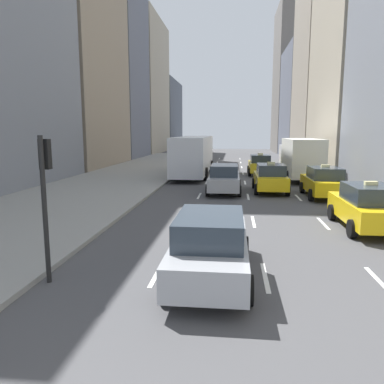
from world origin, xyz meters
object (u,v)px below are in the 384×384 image
(taxi_lead, at_px, (270,178))
(taxi_second, at_px, (260,165))
(sedan_silver_behind, at_px, (224,178))
(traffic_light_pole, at_px, (45,185))
(taxi_third, at_px, (323,182))
(city_bus, at_px, (194,154))
(sedan_black_near, at_px, (210,245))
(taxi_fourth, at_px, (367,207))
(box_truck, at_px, (300,157))

(taxi_lead, xyz_separation_m, taxi_second, (0.00, 9.35, 0.00))
(sedan_silver_behind, distance_m, traffic_light_pole, 14.77)
(taxi_third, relative_size, city_bus, 0.38)
(traffic_light_pole, bearing_deg, sedan_black_near, 9.10)
(taxi_lead, bearing_deg, sedan_silver_behind, -168.28)
(taxi_second, relative_size, taxi_fourth, 1.00)
(taxi_third, bearing_deg, taxi_fourth, -90.00)
(sedan_black_near, distance_m, sedan_silver_behind, 13.52)
(taxi_lead, xyz_separation_m, taxi_fourth, (2.80, -8.65, 0.00))
(box_truck, bearing_deg, taxi_fourth, -90.00)
(sedan_black_near, relative_size, traffic_light_pole, 1.34)
(box_truck, relative_size, traffic_light_pole, 2.33)
(taxi_fourth, bearing_deg, sedan_silver_behind, 124.75)
(sedan_black_near, bearing_deg, city_bus, 97.16)
(taxi_fourth, distance_m, sedan_silver_behind, 9.83)
(box_truck, height_order, traffic_light_pole, traffic_light_pole)
(taxi_lead, bearing_deg, sedan_black_near, -101.23)
(city_bus, xyz_separation_m, box_truck, (8.41, -1.89, -0.08))
(taxi_third, xyz_separation_m, city_bus, (-8.41, 9.90, 0.91))
(taxi_lead, bearing_deg, taxi_second, 90.00)
(taxi_second, relative_size, sedan_black_near, 0.91)
(taxi_second, relative_size, sedan_silver_behind, 0.90)
(taxi_lead, xyz_separation_m, sedan_black_near, (-2.80, -14.10, -0.01))
(city_bus, bearing_deg, sedan_black_near, -82.84)
(box_truck, distance_m, traffic_light_pole, 23.19)
(sedan_black_near, bearing_deg, taxi_second, 83.19)
(city_bus, bearing_deg, sedan_silver_behind, -72.39)
(box_truck, bearing_deg, traffic_light_pole, -114.33)
(city_bus, bearing_deg, taxi_fourth, -63.58)
(taxi_second, xyz_separation_m, sedan_silver_behind, (-2.80, -9.93, -0.00))
(taxi_fourth, height_order, box_truck, box_truck)
(traffic_light_pole, bearing_deg, city_bus, 87.17)
(taxi_fourth, bearing_deg, taxi_third, 90.00)
(taxi_fourth, relative_size, sedan_silver_behind, 0.90)
(city_bus, height_order, box_truck, city_bus)
(taxi_third, xyz_separation_m, box_truck, (0.00, 8.01, 0.83))
(sedan_silver_behind, relative_size, city_bus, 0.42)
(taxi_lead, bearing_deg, taxi_third, -30.05)
(city_bus, bearing_deg, taxi_second, 10.81)
(sedan_silver_behind, bearing_deg, taxi_lead, 11.72)
(taxi_lead, relative_size, city_bus, 0.38)
(box_truck, bearing_deg, taxi_lead, -113.67)
(taxi_third, bearing_deg, city_bus, 130.36)
(taxi_third, bearing_deg, taxi_lead, 149.95)
(city_bus, bearing_deg, taxi_lead, -55.87)
(taxi_second, bearing_deg, taxi_fourth, -81.16)
(taxi_third, xyz_separation_m, sedan_silver_behind, (-5.60, 1.04, -0.00))
(taxi_second, bearing_deg, taxi_lead, -90.00)
(taxi_fourth, distance_m, traffic_light_pole, 11.42)
(taxi_fourth, relative_size, sedan_black_near, 0.91)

